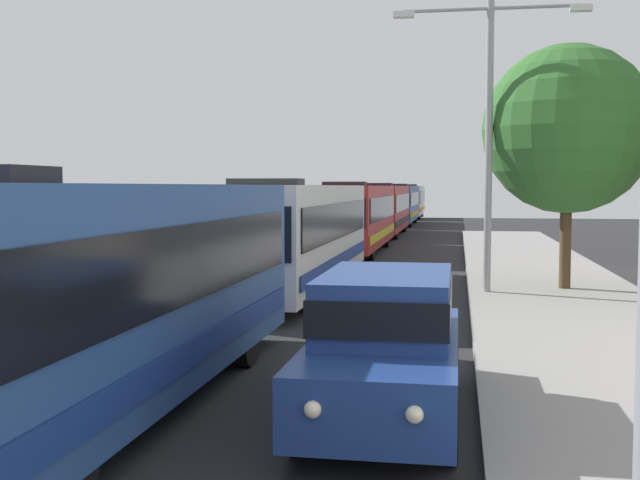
% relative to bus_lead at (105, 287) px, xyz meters
% --- Properties ---
extents(bus_lead, '(2.58, 10.69, 3.21)m').
position_rel_bus_lead_xyz_m(bus_lead, '(0.00, 0.00, 0.00)').
color(bus_lead, '#284C8C').
rests_on(bus_lead, ground_plane).
extents(bus_second_in_line, '(2.58, 12.21, 3.21)m').
position_rel_bus_lead_xyz_m(bus_second_in_line, '(0.00, 12.56, 0.00)').
color(bus_second_in_line, silver).
rests_on(bus_second_in_line, ground_plane).
extents(bus_middle, '(2.58, 12.07, 3.21)m').
position_rel_bus_lead_xyz_m(bus_middle, '(0.00, 26.03, 0.00)').
color(bus_middle, maroon).
rests_on(bus_middle, ground_plane).
extents(bus_fourth_in_line, '(2.58, 12.30, 3.21)m').
position_rel_bus_lead_xyz_m(bus_fourth_in_line, '(0.00, 38.93, 0.00)').
color(bus_fourth_in_line, maroon).
rests_on(bus_fourth_in_line, ground_plane).
extents(bus_rear, '(2.58, 12.02, 3.21)m').
position_rel_bus_lead_xyz_m(bus_rear, '(0.00, 52.28, 0.00)').
color(bus_rear, '#284C8C').
rests_on(bus_rear, ground_plane).
extents(bus_tail_end, '(2.58, 10.45, 3.21)m').
position_rel_bus_lead_xyz_m(bus_tail_end, '(-0.00, 65.56, -0.00)').
color(bus_tail_end, silver).
rests_on(bus_tail_end, ground_plane).
extents(white_suv, '(1.86, 5.02, 1.90)m').
position_rel_bus_lead_xyz_m(white_suv, '(3.70, 0.40, -0.66)').
color(white_suv, navy).
rests_on(white_suv, ground_plane).
extents(box_truck_oncoming, '(2.35, 8.34, 3.15)m').
position_rel_bus_lead_xyz_m(box_truck_oncoming, '(-3.30, 63.99, 0.03)').
color(box_truck_oncoming, '#B7B7BC').
rests_on(box_truck_oncoming, ground_plane).
extents(streetlamp_mid, '(5.19, 0.28, 7.81)m').
position_rel_bus_lead_xyz_m(streetlamp_mid, '(5.40, 12.15, 3.23)').
color(streetlamp_mid, gray).
rests_on(streetlamp_mid, sidewalk).
extents(roadside_tree, '(4.71, 4.71, 6.82)m').
position_rel_bus_lead_xyz_m(roadside_tree, '(7.59, 13.27, 2.91)').
color(roadside_tree, '#4C3823').
rests_on(roadside_tree, sidewalk).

